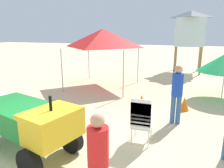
{
  "coord_description": "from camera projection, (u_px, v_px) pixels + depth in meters",
  "views": [
    {
      "loc": [
        2.58,
        -3.31,
        2.72
      ],
      "look_at": [
        0.31,
        3.38,
        0.96
      ],
      "focal_mm": 34.23,
      "sensor_mm": 36.0,
      "label": 1
    }
  ],
  "objects": [
    {
      "name": "utility_cart",
      "position": [
        28.0,
        121.0,
        4.75
      ],
      "size": [
        2.78,
        1.88,
        1.5
      ],
      "color": "#197A2D",
      "rests_on": "ground"
    },
    {
      "name": "lifeguard_near_right",
      "position": [
        98.0,
        157.0,
        3.14
      ],
      "size": [
        0.32,
        0.32,
        1.61
      ],
      "color": "#194C19",
      "rests_on": "ground"
    },
    {
      "name": "lifeguard_tower",
      "position": [
        190.0,
        28.0,
        13.9
      ],
      "size": [
        1.98,
        1.98,
        4.0
      ],
      "color": "olive",
      "rests_on": "ground"
    },
    {
      "name": "lifeguard_near_left",
      "position": [
        177.0,
        90.0,
        6.24
      ],
      "size": [
        0.32,
        0.32,
        1.78
      ],
      "color": "#33598C",
      "rests_on": "ground"
    },
    {
      "name": "ground",
      "position": [
        47.0,
        164.0,
        4.51
      ],
      "size": [
        80.0,
        80.0,
        0.0
      ],
      "primitive_type": "plane",
      "color": "beige"
    },
    {
      "name": "popup_canopy",
      "position": [
        103.0,
        38.0,
        10.18
      ],
      "size": [
        2.94,
        2.94,
        2.83
      ],
      "color": "#B2B2B7",
      "rests_on": "ground"
    },
    {
      "name": "traffic_cone_near",
      "position": [
        184.0,
        104.0,
        7.48
      ],
      "size": [
        0.33,
        0.33,
        0.48
      ],
      "primitive_type": "cone",
      "color": "orange",
      "rests_on": "ground"
    },
    {
      "name": "stacked_plastic_chairs",
      "position": [
        141.0,
        118.0,
        5.14
      ],
      "size": [
        0.48,
        0.48,
        1.2
      ],
      "color": "white",
      "rests_on": "ground"
    },
    {
      "name": "traffic_cone_far",
      "position": [
        142.0,
        103.0,
        7.4
      ],
      "size": [
        0.42,
        0.42,
        0.59
      ],
      "primitive_type": "cone",
      "color": "orange",
      "rests_on": "ground"
    },
    {
      "name": "surfboard_pile",
      "position": [
        2.0,
        99.0,
        8.16
      ],
      "size": [
        2.47,
        0.79,
        0.4
      ],
      "color": "green",
      "rests_on": "ground"
    }
  ]
}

